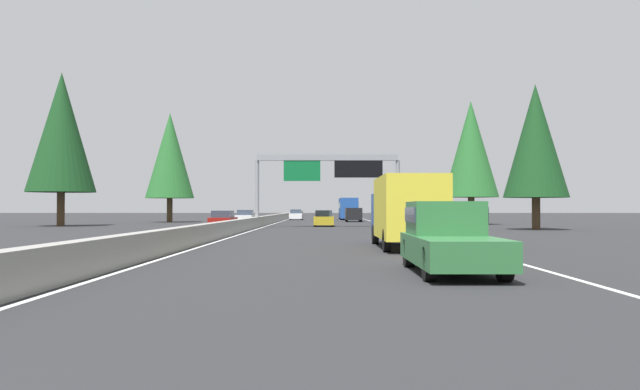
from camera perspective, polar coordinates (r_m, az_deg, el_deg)
The scene contains 17 objects.
ground_plane at distance 63.96m, azimuth -4.64°, elevation -2.62°, with size 320.00×320.00×0.00m, color #262628.
median_barrier at distance 83.90m, azimuth -3.65°, elevation -1.95°, with size 180.00×0.56×0.90m, color gray.
shoulder_stripe_right at distance 73.94m, azimuth 4.98°, elevation -2.41°, with size 160.00×0.16×0.01m, color silver.
shoulder_stripe_median at distance 73.90m, azimuth -3.77°, elevation -2.41°, with size 160.00×0.16×0.01m, color silver.
sign_gantry_overhead at distance 58.17m, azimuth 0.81°, elevation 2.19°, with size 0.50×12.68×6.33m.
pickup_near_right at distance 17.85m, azimuth 10.97°, elevation -3.57°, with size 5.60×2.00×1.86m.
box_truck_far_right at distance 28.22m, azimuth 7.38°, elevation -1.26°, with size 8.50×2.40×2.95m.
minivan_far_center at distance 81.40m, azimuth 2.87°, elevation -1.63°, with size 5.00×1.95×1.69m.
bus_mid_center at distance 97.77m, azimuth 2.41°, elevation -1.09°, with size 11.50×2.55×3.10m.
sedan_mid_left at distance 61.13m, azimuth 0.32°, elevation -2.05°, with size 4.40×1.80×1.47m.
sedan_near_center at distance 94.45m, azimuth -2.06°, elevation -1.72°, with size 4.40×1.80×1.47m.
oncoming_near at distance 54.92m, azimuth -8.31°, elevation -2.15°, with size 4.40×1.80×1.47m.
oncoming_far at distance 72.81m, azimuth -6.39°, elevation -1.90°, with size 4.40×1.80×1.47m.
conifer_right_near at distance 54.40m, azimuth 17.98°, elevation 4.42°, with size 4.98×4.98×11.32m.
conifer_right_mid at distance 69.62m, azimuth 12.80°, elevation 3.85°, with size 5.55×5.55×12.62m.
conifer_left_near at distance 66.70m, azimuth -21.27°, elevation 5.03°, with size 6.32×6.32×14.35m.
conifer_left_mid at distance 80.66m, azimuth -12.73°, elevation 3.31°, with size 5.69×5.69×12.94m.
Camera 1 is at (-3.69, -5.62, 1.69)m, focal length 37.37 mm.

